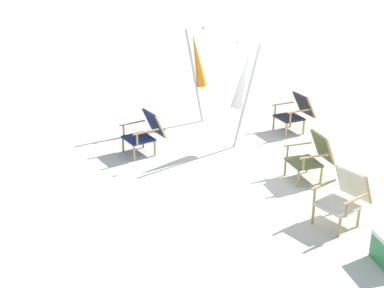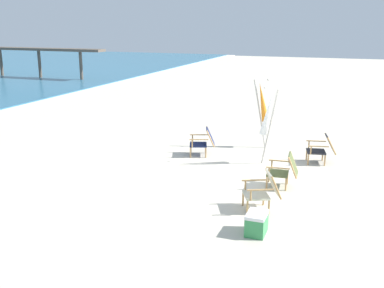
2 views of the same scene
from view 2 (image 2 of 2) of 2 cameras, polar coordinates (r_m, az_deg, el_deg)
ground_plane at (r=11.25m, az=7.40°, el=-4.11°), size 80.00×80.00×0.00m
beach_chair_far_center at (r=12.58m, az=16.24°, el=-0.49°), size 0.71×0.85×0.79m
beach_chair_mid_center at (r=10.54m, az=11.68°, el=-3.18°), size 0.64×0.74×0.81m
beach_chair_back_right at (r=12.78m, az=1.50°, el=0.39°), size 0.77×0.86×0.80m
beach_chair_back_left at (r=9.21m, az=9.11°, el=-5.77°), size 0.82×0.89×0.80m
umbrella_furled_orange at (r=13.59m, az=8.94°, el=5.17°), size 0.30×0.52×2.09m
umbrella_furled_white at (r=11.93m, az=9.64°, el=3.73°), size 0.39×0.53×2.09m
cooler_box at (r=8.28m, az=8.19°, el=-9.93°), size 0.49×0.35×0.40m
pier_distant at (r=33.01m, az=-21.14°, el=10.98°), size 0.90×12.91×2.05m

